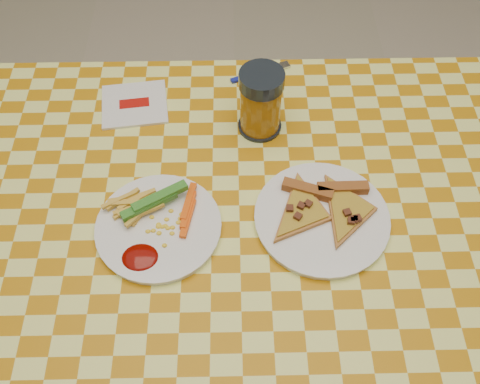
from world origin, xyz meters
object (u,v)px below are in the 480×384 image
Objects in this scene: table at (240,241)px; plate_right at (322,219)px; plate_left at (159,228)px; drink_glass at (261,102)px.

plate_right is (0.15, -0.00, 0.08)m from table.
plate_left is at bearing -174.26° from table.
plate_left is 1.53× the size of drink_glass.
plate_left is 0.92× the size of plate_right.
plate_left is at bearing -177.31° from plate_right.
plate_right is 0.26m from drink_glass.
drink_glass is at bearing 78.72° from table.
plate_right is at bearing -65.86° from drink_glass.
plate_left is 0.30m from plate_right.
drink_glass reaches higher than plate_left.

